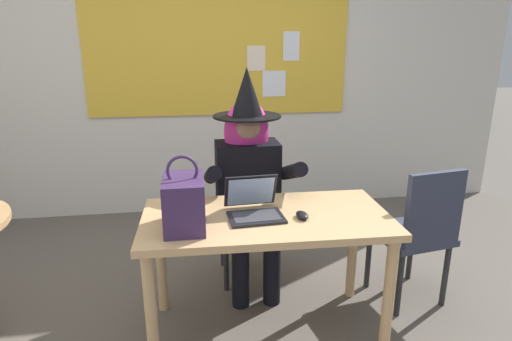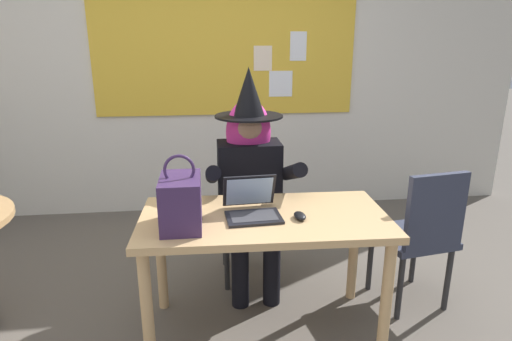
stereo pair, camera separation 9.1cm
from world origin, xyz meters
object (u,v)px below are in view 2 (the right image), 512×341
object	(u,v)px
desk_main	(264,232)
handbag	(181,202)
computer_mouse	(300,216)
person_costumed	(250,170)
chair_extra_corner	(421,231)
chair_at_desk	(249,205)
laptop	(252,207)

from	to	relation	value
desk_main	handbag	world-z (taller)	handbag
desk_main	computer_mouse	bearing A→B (deg)	-21.05
person_costumed	chair_extra_corner	size ratio (longest dim) A/B	1.60
handbag	computer_mouse	bearing A→B (deg)	2.05
chair_at_desk	laptop	size ratio (longest dim) A/B	2.95
person_costumed	computer_mouse	distance (m)	0.68
desk_main	laptop	distance (m)	0.16
computer_mouse	chair_extra_corner	size ratio (longest dim) A/B	0.11
chair_at_desk	person_costumed	world-z (taller)	person_costumed
chair_at_desk	person_costumed	xyz separation A→B (m)	(-0.00, -0.12, 0.29)
laptop	computer_mouse	distance (m)	0.26
desk_main	person_costumed	bearing A→B (deg)	91.59
computer_mouse	person_costumed	bearing A→B (deg)	101.88
laptop	chair_at_desk	bearing A→B (deg)	82.13
person_costumed	laptop	bearing A→B (deg)	-5.33
handbag	chair_extra_corner	world-z (taller)	handbag
computer_mouse	chair_extra_corner	world-z (taller)	chair_extra_corner
person_costumed	handbag	world-z (taller)	person_costumed
desk_main	computer_mouse	size ratio (longest dim) A/B	13.02
chair_extra_corner	handbag	bearing A→B (deg)	89.13
person_costumed	laptop	size ratio (longest dim) A/B	4.77
laptop	chair_extra_corner	distance (m)	1.08
chair_at_desk	chair_extra_corner	xyz separation A→B (m)	(0.99, -0.58, 0.00)
computer_mouse	chair_extra_corner	bearing A→B (deg)	8.38
desk_main	chair_at_desk	size ratio (longest dim) A/B	1.49
laptop	computer_mouse	world-z (taller)	laptop
laptop	handbag	distance (m)	0.39
desk_main	laptop	size ratio (longest dim) A/B	4.40
chair_extra_corner	chair_at_desk	bearing A→B (deg)	50.37
person_costumed	chair_at_desk	bearing A→B (deg)	179.55
chair_at_desk	handbag	distance (m)	0.96
chair_at_desk	laptop	world-z (taller)	laptop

